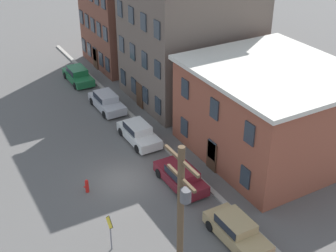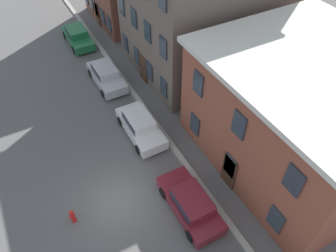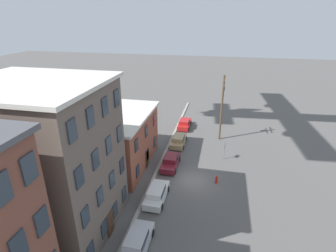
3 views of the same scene
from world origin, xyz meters
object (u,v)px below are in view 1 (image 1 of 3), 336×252
at_px(car_white, 138,132).
at_px(fire_hydrant, 87,186).
at_px(car_silver, 107,101).
at_px(car_maroon, 181,176).
at_px(car_green, 78,75).
at_px(car_tan, 237,230).
at_px(caution_sign, 110,227).
at_px(utility_pole, 181,236).

xyz_separation_m(car_white, fire_hydrant, (4.17, -5.84, -0.27)).
relative_size(car_silver, car_maroon, 1.00).
bearing_deg(car_green, car_tan, 0.15).
relative_size(car_silver, car_tan, 1.00).
relative_size(car_white, fire_hydrant, 4.58).
distance_m(car_green, car_silver, 6.79).
bearing_deg(car_green, caution_sign, -15.73).
height_order(car_green, fire_hydrant, car_green).
height_order(car_maroon, caution_sign, caution_sign).
distance_m(car_maroon, caution_sign, 7.24).
relative_size(caution_sign, utility_pole, 0.25).
bearing_deg(car_tan, utility_pole, -60.38).
distance_m(car_green, caution_sign, 23.72).
bearing_deg(car_maroon, fire_hydrant, -112.90).
relative_size(car_white, caution_sign, 1.82).
relative_size(car_white, car_maroon, 1.00).
distance_m(car_silver, utility_pole, 23.33).
bearing_deg(car_silver, fire_hydrant, -29.30).
bearing_deg(caution_sign, car_white, 146.11).
bearing_deg(car_maroon, car_tan, 0.43).
bearing_deg(utility_pole, car_silver, 165.29).
distance_m(car_white, caution_sign, 11.81).
relative_size(car_tan, caution_sign, 1.82).
relative_size(car_white, utility_pole, 0.45).
xyz_separation_m(car_green, car_silver, (6.79, 0.15, 0.00)).
bearing_deg(car_silver, caution_sign, -22.31).
relative_size(car_green, car_white, 1.00).
height_order(utility_pole, fire_hydrant, utility_pole).
bearing_deg(car_white, caution_sign, -33.89).
relative_size(car_green, caution_sign, 1.82).
height_order(car_tan, caution_sign, caution_sign).
relative_size(car_silver, fire_hydrant, 4.58).
xyz_separation_m(car_silver, car_white, (6.26, -0.01, 0.00)).
bearing_deg(car_green, fire_hydrant, -18.31).
bearing_deg(fire_hydrant, car_silver, 150.70).
relative_size(car_green, car_maroon, 1.00).
height_order(car_silver, fire_hydrant, car_silver).
xyz_separation_m(car_tan, utility_pole, (3.25, -5.72, 4.72)).
height_order(car_silver, car_tan, same).
distance_m(car_silver, car_maroon, 12.84).
distance_m(car_tan, caution_sign, 7.13).
relative_size(car_maroon, utility_pole, 0.45).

